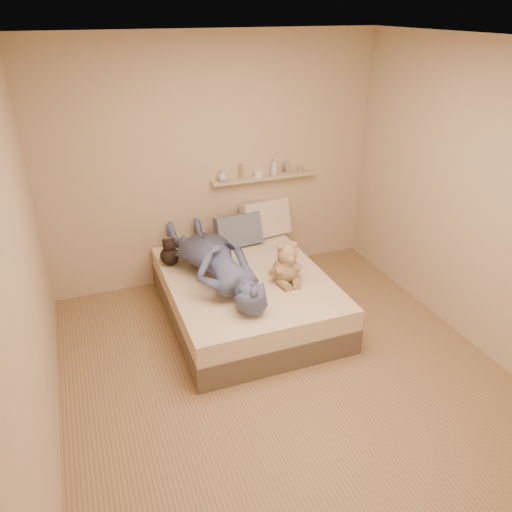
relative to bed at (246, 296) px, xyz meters
name	(u,v)px	position (x,y,z in m)	size (l,w,h in m)	color
room	(287,233)	(0.00, -0.93, 1.08)	(3.80, 3.80, 3.80)	#91704B
bed	(246,296)	(0.00, 0.00, 0.00)	(1.50, 1.90, 0.45)	brown
game_console	(249,293)	(-0.16, -0.54, 0.37)	(0.17, 0.10, 0.06)	silver
teddy_bear	(286,266)	(0.32, -0.24, 0.40)	(0.34, 0.33, 0.42)	#9A7B54
dark_plush	(170,253)	(-0.63, 0.50, 0.35)	(0.19, 0.19, 0.30)	black
pillow_cream	(266,218)	(0.54, 0.83, 0.43)	(0.55, 0.16, 0.40)	beige
pillow_grey	(238,230)	(0.16, 0.69, 0.40)	(0.50, 0.14, 0.34)	slate
person	(215,260)	(-0.29, 0.05, 0.42)	(0.60, 1.66, 0.40)	#4B5476
wall_shelf	(264,178)	(0.55, 0.91, 0.88)	(1.20, 0.12, 0.03)	tan
shelf_bottles	(258,171)	(0.47, 0.91, 0.96)	(1.02, 0.14, 0.19)	#B7BBC0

